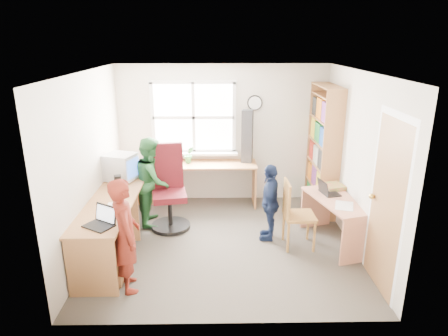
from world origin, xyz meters
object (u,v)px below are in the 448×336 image
(bookshelf, at_px, (323,153))
(potted_plant, at_px, (189,155))
(l_desk, at_px, (126,223))
(person_navy, at_px, (270,202))
(cd_tower, at_px, (247,136))
(person_red, at_px, (126,235))
(right_desk, at_px, (336,211))
(wooden_chair, at_px, (294,212))
(laptop_right, at_px, (327,191))
(swivel_chair, at_px, (169,192))
(crt_monitor, at_px, (121,167))
(person_green, at_px, (152,181))
(laptop_left, at_px, (102,221))

(bookshelf, relative_size, potted_plant, 7.17)
(l_desk, relative_size, person_navy, 2.61)
(cd_tower, bearing_deg, l_desk, -121.51)
(person_red, xyz_separation_m, person_navy, (1.79, 1.19, -0.11))
(bookshelf, distance_m, potted_plant, 2.25)
(right_desk, distance_m, wooden_chair, 0.61)
(l_desk, height_order, laptop_right, laptop_right)
(laptop_right, bearing_deg, potted_plant, 46.28)
(bookshelf, bearing_deg, swivel_chair, -166.42)
(right_desk, relative_size, person_navy, 1.12)
(right_desk, distance_m, laptop_right, 0.33)
(potted_plant, bearing_deg, crt_monitor, -138.30)
(l_desk, relative_size, right_desk, 2.33)
(swivel_chair, height_order, person_green, person_green)
(swivel_chair, distance_m, person_green, 0.33)
(laptop_right, bearing_deg, person_green, 66.28)
(right_desk, xyz_separation_m, crt_monitor, (-3.11, 0.62, 0.47))
(potted_plant, bearing_deg, person_red, -102.54)
(bookshelf, height_order, crt_monitor, bookshelf)
(bookshelf, xyz_separation_m, laptop_left, (-3.08, -2.11, -0.20))
(right_desk, distance_m, bookshelf, 1.31)
(bookshelf, distance_m, person_navy, 1.50)
(potted_plant, distance_m, person_navy, 1.83)
(swivel_chair, height_order, laptop_left, swivel_chair)
(cd_tower, bearing_deg, person_green, -140.48)
(wooden_chair, xyz_separation_m, person_red, (-2.10, -0.95, 0.16))
(bookshelf, bearing_deg, person_green, -170.51)
(laptop_left, bearing_deg, person_green, 111.12)
(crt_monitor, bearing_deg, potted_plant, 60.78)
(person_green, bearing_deg, laptop_left, 163.87)
(crt_monitor, distance_m, cd_tower, 2.17)
(wooden_chair, bearing_deg, right_desk, 5.86)
(laptop_right, height_order, person_green, person_green)
(person_red, bearing_deg, wooden_chair, -85.33)
(l_desk, height_order, wooden_chair, wooden_chair)
(swivel_chair, distance_m, laptop_right, 2.35)
(crt_monitor, bearing_deg, bookshelf, 29.46)
(cd_tower, bearing_deg, potted_plant, -164.93)
(l_desk, distance_m, crt_monitor, 1.04)
(right_desk, height_order, laptop_right, laptop_right)
(laptop_left, distance_m, person_green, 1.68)
(right_desk, relative_size, swivel_chair, 0.98)
(right_desk, distance_m, person_red, 2.90)
(potted_plant, bearing_deg, laptop_right, -31.66)
(person_navy, bearing_deg, person_red, -46.55)
(right_desk, xyz_separation_m, swivel_chair, (-2.41, 0.61, 0.07))
(bookshelf, xyz_separation_m, laptop_right, (-0.17, -1.00, -0.28))
(swivel_chair, distance_m, cd_tower, 1.68)
(wooden_chair, distance_m, person_red, 2.31)
(swivel_chair, xyz_separation_m, laptop_right, (2.31, -0.39, 0.17))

